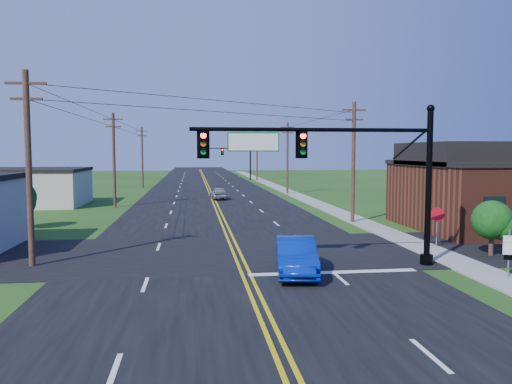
{
  "coord_description": "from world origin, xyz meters",
  "views": [
    {
      "loc": [
        -2.07,
        -13.89,
        5.31
      ],
      "look_at": [
        0.97,
        10.0,
        3.37
      ],
      "focal_mm": 35.0,
      "sensor_mm": 36.0,
      "label": 1
    }
  ],
  "objects": [
    {
      "name": "ground",
      "position": [
        0.0,
        0.0,
        0.0
      ],
      "size": [
        260.0,
        260.0,
        0.0
      ],
      "primitive_type": "plane",
      "color": "#193E11",
      "rests_on": "ground"
    },
    {
      "name": "road_main",
      "position": [
        0.0,
        50.0,
        0.02
      ],
      "size": [
        16.0,
        220.0,
        0.04
      ],
      "primitive_type": "cube",
      "color": "black",
      "rests_on": "ground"
    },
    {
      "name": "road_cross",
      "position": [
        0.0,
        12.0,
        0.02
      ],
      "size": [
        70.0,
        10.0,
        0.04
      ],
      "primitive_type": "cube",
      "color": "black",
      "rests_on": "ground"
    },
    {
      "name": "sidewalk",
      "position": [
        10.5,
        40.0,
        0.04
      ],
      "size": [
        2.0,
        160.0,
        0.08
      ],
      "primitive_type": "cube",
      "color": "gray",
      "rests_on": "ground"
    },
    {
      "name": "signal_mast_main",
      "position": [
        4.34,
        8.0,
        4.75
      ],
      "size": [
        11.3,
        0.6,
        7.48
      ],
      "color": "black",
      "rests_on": "ground"
    },
    {
      "name": "signal_mast_far",
      "position": [
        4.44,
        80.0,
        4.55
      ],
      "size": [
        10.98,
        0.6,
        7.48
      ],
      "color": "black",
      "rests_on": "ground"
    },
    {
      "name": "cream_bldg_far",
      "position": [
        -19.0,
        38.0,
        1.86
      ],
      "size": [
        12.2,
        9.2,
        3.7
      ],
      "color": "beige",
      "rests_on": "ground"
    },
    {
      "name": "utility_pole_left_a",
      "position": [
        -9.5,
        10.0,
        4.72
      ],
      "size": [
        1.8,
        0.28,
        9.0
      ],
      "color": "#382319",
      "rests_on": "ground"
    },
    {
      "name": "utility_pole_left_b",
      "position": [
        -9.5,
        35.0,
        4.72
      ],
      "size": [
        1.8,
        0.28,
        9.0
      ],
      "color": "#382319",
      "rests_on": "ground"
    },
    {
      "name": "utility_pole_left_c",
      "position": [
        -9.5,
        62.0,
        4.72
      ],
      "size": [
        1.8,
        0.28,
        9.0
      ],
      "color": "#382319",
      "rests_on": "ground"
    },
    {
      "name": "utility_pole_right_a",
      "position": [
        9.8,
        22.0,
        4.72
      ],
      "size": [
        1.8,
        0.28,
        9.0
      ],
      "color": "#382319",
      "rests_on": "ground"
    },
    {
      "name": "utility_pole_right_b",
      "position": [
        9.8,
        48.0,
        4.72
      ],
      "size": [
        1.8,
        0.28,
        9.0
      ],
      "color": "#382319",
      "rests_on": "ground"
    },
    {
      "name": "utility_pole_right_c",
      "position": [
        9.8,
        78.0,
        4.72
      ],
      "size": [
        1.8,
        0.28,
        9.0
      ],
      "color": "#382319",
      "rests_on": "ground"
    },
    {
      "name": "tree_right_back",
      "position": [
        16.0,
        26.0,
        2.6
      ],
      "size": [
        3.0,
        3.0,
        4.1
      ],
      "color": "#382319",
      "rests_on": "ground"
    },
    {
      "name": "shrub_corner",
      "position": [
        13.0,
        9.5,
        1.85
      ],
      "size": [
        2.0,
        2.0,
        2.86
      ],
      "color": "#382319",
      "rests_on": "ground"
    },
    {
      "name": "tree_left",
      "position": [
        -14.0,
        22.0,
        2.16
      ],
      "size": [
        2.4,
        2.4,
        3.37
      ],
      "color": "#382319",
      "rests_on": "ground"
    },
    {
      "name": "blue_car",
      "position": [
        2.33,
        7.0,
        0.78
      ],
      "size": [
        2.3,
        4.91,
        1.56
      ],
      "primitive_type": "imported",
      "rotation": [
        0.0,
        0.0,
        -0.14
      ],
      "color": "#0729AC",
      "rests_on": "ground"
    },
    {
      "name": "distant_car",
      "position": [
        0.75,
        41.74,
        0.7
      ],
      "size": [
        1.94,
        4.2,
        1.39
      ],
      "primitive_type": "imported",
      "rotation": [
        0.0,
        0.0,
        3.21
      ],
      "color": "#9FA0A4",
      "rests_on": "ground"
    },
    {
      "name": "route_sign",
      "position": [
        11.0,
        5.12,
        1.24
      ],
      "size": [
        0.52,
        0.16,
        2.13
      ],
      "rotation": [
        0.0,
        0.0,
        -0.26
      ],
      "color": "slate",
      "rests_on": "ground"
    },
    {
      "name": "stop_sign",
      "position": [
        11.34,
        11.98,
        1.63
      ],
      "size": [
        0.78,
        0.29,
        2.27
      ],
      "rotation": [
        0.0,
        0.0,
        -0.31
      ],
      "color": "slate",
      "rests_on": "ground"
    }
  ]
}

